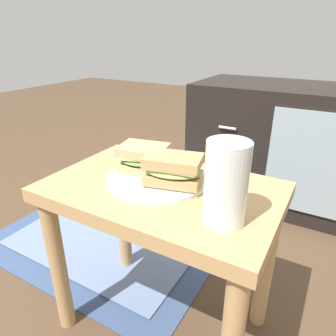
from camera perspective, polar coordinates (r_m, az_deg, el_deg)
The scene contains 8 objects.
ground_plane at distance 1.03m, azimuth -0.95°, elevation -26.58°, with size 8.00×8.00×0.00m, color #4C3826.
side_table at distance 0.78m, azimuth -1.13°, elevation -9.17°, with size 0.56×0.36×0.46m.
tv_cabinet at distance 1.60m, azimuth 22.44°, elevation 3.60°, with size 0.96×0.46×0.58m.
area_rug at distance 1.42m, azimuth -8.02°, elevation -10.42°, with size 0.90×0.89×0.01m.
plate at distance 0.77m, azimuth -1.89°, elevation -1.83°, with size 0.25×0.25×0.01m, color silver.
sandwich_front at distance 0.79m, azimuth -4.57°, elevation 1.88°, with size 0.15×0.12×0.07m.
sandwich_back at distance 0.71m, azimuth 0.99°, elevation -0.23°, with size 0.16×0.12×0.07m.
beer_glass at distance 0.58m, azimuth 10.75°, elevation -3.04°, with size 0.08×0.08×0.16m.
Camera 1 is at (0.34, -0.56, 0.80)m, focal length 32.71 mm.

